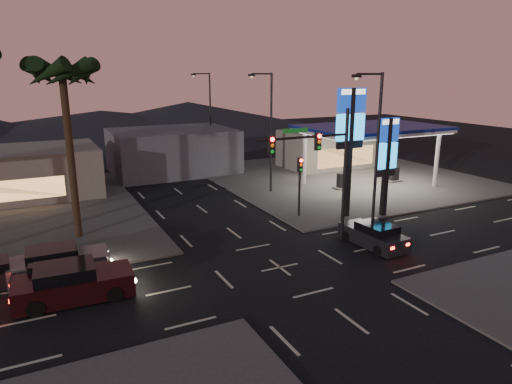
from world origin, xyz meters
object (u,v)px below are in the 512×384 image
pylon_sign_short (387,152)px  car_lane_a_front (60,273)px  pylon_sign_tall (350,127)px  traffic_signal_mast (321,158)px  car_lane_a_mid (72,283)px  car_lane_b_front (58,263)px  gas_station (372,130)px  suv_station (374,235)px

pylon_sign_short → car_lane_a_front: bearing=-175.7°
pylon_sign_tall → traffic_signal_mast: pylon_sign_tall is taller
pylon_sign_short → traffic_signal_mast: size_ratio=0.88×
pylon_sign_short → car_lane_a_mid: bearing=-170.9°
car_lane_a_mid → car_lane_b_front: car_lane_a_mid is taller
gas_station → traffic_signal_mast: size_ratio=1.53×
pylon_sign_tall → traffic_signal_mast: bearing=-143.5°
gas_station → suv_station: gas_station is taller
gas_station → car_lane_b_front: size_ratio=2.50×
traffic_signal_mast → suv_station: size_ratio=1.82×
traffic_signal_mast → car_lane_b_front: 15.08m
car_lane_a_front → car_lane_a_mid: bearing=-76.9°
car_lane_b_front → suv_station: car_lane_b_front is taller
gas_station → pylon_sign_short: size_ratio=1.74×
car_lane_a_front → suv_station: (16.99, -2.64, 0.00)m
traffic_signal_mast → car_lane_a_mid: size_ratio=1.51×
car_lane_a_front → car_lane_a_mid: 1.81m
pylon_sign_short → car_lane_a_mid: (-21.08, -3.37, -3.87)m
traffic_signal_mast → car_lane_a_mid: (-13.84, -0.86, -4.44)m
pylon_sign_tall → traffic_signal_mast: (-4.74, -3.51, -1.17)m
pylon_sign_short → car_lane_b_front: pylon_sign_short is taller
traffic_signal_mast → car_lane_a_mid: bearing=-176.5°
pylon_sign_short → suv_station: size_ratio=1.59×
pylon_sign_tall → pylon_sign_short: size_ratio=1.29×
gas_station → pylon_sign_short: pylon_sign_short is taller
pylon_sign_tall → suv_station: size_ratio=2.05×
pylon_sign_short → car_lane_a_front: size_ratio=1.55×
pylon_sign_short → suv_station: 7.36m
pylon_sign_tall → traffic_signal_mast: size_ratio=1.12×
car_lane_a_front → car_lane_b_front: size_ratio=0.93×
pylon_sign_short → pylon_sign_tall: bearing=158.2°
car_lane_a_mid → suv_station: car_lane_a_mid is taller
traffic_signal_mast → car_lane_b_front: (-14.24, 2.05, -4.50)m
traffic_signal_mast → car_lane_a_front: traffic_signal_mast is taller
pylon_sign_tall → car_lane_a_front: pylon_sign_tall is taller
pylon_sign_short → suv_station: (-4.50, -4.25, -3.99)m
car_lane_a_front → suv_station: size_ratio=1.03×
gas_station → pylon_sign_tall: bearing=-139.1°
gas_station → car_lane_b_front: bearing=-163.3°
car_lane_b_front → traffic_signal_mast: bearing=-8.2°
pylon_sign_tall → suv_station: pylon_sign_tall is taller
suv_station → traffic_signal_mast: bearing=147.6°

